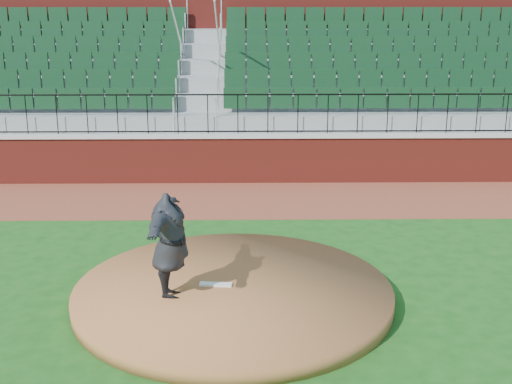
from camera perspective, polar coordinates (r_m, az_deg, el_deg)
The scene contains 10 objects.
ground at distance 11.43m, azimuth 0.11°, elevation -8.37°, with size 90.00×90.00×0.00m, color #174A15.
warning_track at distance 16.50m, azimuth -0.20°, elevation -0.57°, with size 34.00×3.20×0.01m, color brown.
field_wall at distance 17.89m, azimuth -0.26°, elevation 2.72°, with size 34.00×0.35×1.20m, color maroon.
wall_cap at distance 17.75m, azimuth -0.26°, elevation 4.77°, with size 34.00×0.45×0.10m, color #B7B7B7.
wall_railing at distance 17.65m, azimuth -0.26°, elevation 6.52°, with size 34.00×0.05×1.00m, color black, non-canonical shape.
seating_stands at distance 20.28m, azimuth -0.34°, elevation 9.19°, with size 34.00×5.10×4.60m, color gray, non-canonical shape.
concourse_wall at distance 23.02m, azimuth -0.41°, elevation 11.14°, with size 34.00×0.50×5.50m, color maroon.
pitchers_mound at distance 11.08m, azimuth -1.91°, elevation -8.49°, with size 5.09×5.09×0.25m, color #94552D.
pitching_rubber at distance 11.09m, azimuth -3.38°, elevation -7.69°, with size 0.52×0.13×0.03m, color silver.
pitcher at distance 10.48m, azimuth -7.21°, elevation -4.43°, with size 2.05×0.56×1.66m, color black.
Camera 1 is at (-0.17, -10.40, 4.73)m, focal length 47.98 mm.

